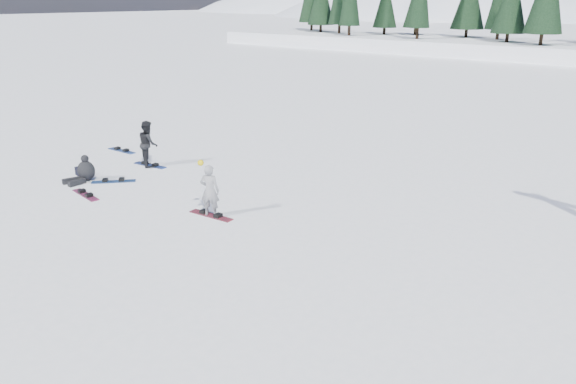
% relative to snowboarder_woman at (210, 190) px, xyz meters
% --- Properties ---
extents(ground, '(420.00, 420.00, 0.00)m').
position_rel_snowboarder_woman_xyz_m(ground, '(-2.57, -0.16, -0.81)').
color(ground, white).
rests_on(ground, ground).
extents(snowboarder_woman, '(0.69, 0.60, 1.73)m').
position_rel_snowboarder_woman_xyz_m(snowboarder_woman, '(0.00, 0.00, 0.00)').
color(snowboarder_woman, gray).
rests_on(snowboarder_woman, ground).
extents(snowboarder_man, '(1.07, 1.01, 1.76)m').
position_rel_snowboarder_woman_xyz_m(snowboarder_man, '(-5.68, 2.14, 0.07)').
color(snowboarder_man, black).
rests_on(snowboarder_man, ground).
extents(seated_rider, '(0.74, 1.15, 0.94)m').
position_rel_snowboarder_woman_xyz_m(seated_rider, '(-5.89, -0.49, -0.45)').
color(seated_rider, black).
rests_on(seated_rider, ground).
extents(gear_bag, '(0.50, 0.38, 0.30)m').
position_rel_snowboarder_woman_xyz_m(gear_bag, '(-6.59, -0.23, -0.66)').
color(gear_bag, black).
rests_on(gear_bag, ground).
extents(snowboard_woman, '(1.52, 0.42, 0.03)m').
position_rel_snowboarder_woman_xyz_m(snowboard_woman, '(0.00, 0.00, -0.79)').
color(snowboard_woman, maroon).
rests_on(snowboard_woman, ground).
extents(snowboard_man, '(1.52, 0.47, 0.03)m').
position_rel_snowboarder_woman_xyz_m(snowboard_man, '(-5.68, 2.14, -0.79)').
color(snowboard_man, navy).
rests_on(snowboard_man, ground).
extents(snowboard_loose_c, '(1.51, 0.36, 0.03)m').
position_rel_snowboarder_woman_xyz_m(snowboard_loose_c, '(-8.38, 2.74, -0.79)').
color(snowboard_loose_c, navy).
rests_on(snowboard_loose_c, ground).
extents(snowboard_loose_a, '(1.22, 1.30, 0.03)m').
position_rel_snowboarder_woman_xyz_m(snowboard_loose_a, '(-5.03, 0.07, -0.79)').
color(snowboard_loose_a, navy).
rests_on(snowboard_loose_a, ground).
extents(snowboard_loose_b, '(1.52, 0.49, 0.03)m').
position_rel_snowboarder_woman_xyz_m(snowboard_loose_b, '(-4.53, -1.34, -0.79)').
color(snowboard_loose_b, maroon).
rests_on(snowboard_loose_b, ground).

